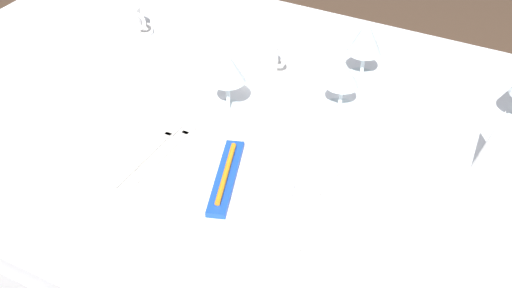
{
  "coord_description": "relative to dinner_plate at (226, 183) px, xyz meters",
  "views": [
    {
      "loc": [
        0.51,
        -1.0,
        1.56
      ],
      "look_at": [
        0.04,
        -0.1,
        0.76
      ],
      "focal_mm": 45.24,
      "sensor_mm": 36.0,
      "label": 1
    }
  ],
  "objects": [
    {
      "name": "dinner_plate",
      "position": [
        0.0,
        0.0,
        0.0
      ],
      "size": [
        0.26,
        0.26,
        0.02
      ],
      "primitive_type": "cylinder",
      "color": "white",
      "rests_on": "dining_table"
    },
    {
      "name": "dinner_knife",
      "position": [
        0.16,
        0.02,
        -0.01
      ],
      "size": [
        0.02,
        0.22,
        0.0
      ],
      "color": "beige",
      "rests_on": "dining_table"
    },
    {
      "name": "fork_outer",
      "position": [
        -0.16,
        0.03,
        -0.01
      ],
      "size": [
        0.02,
        0.23,
        0.0
      ],
      "color": "beige",
      "rests_on": "dining_table"
    },
    {
      "name": "wine_glass_right",
      "position": [
        0.09,
        0.49,
        0.09
      ],
      "size": [
        0.08,
        0.08,
        0.15
      ],
      "color": "silver",
      "rests_on": "dining_table"
    },
    {
      "name": "saucer_left",
      "position": [
        -0.13,
        0.4,
        -0.0
      ],
      "size": [
        0.13,
        0.13,
        0.01
      ],
      "primitive_type": "cylinder",
      "color": "white",
      "rests_on": "dining_table"
    },
    {
      "name": "wine_glass_centre",
      "position": [
        -0.12,
        0.22,
        0.09
      ],
      "size": [
        0.08,
        0.08,
        0.15
      ],
      "color": "silver",
      "rests_on": "dining_table"
    },
    {
      "name": "dining_table",
      "position": [
        -0.04,
        0.22,
        -0.09
      ],
      "size": [
        1.8,
        1.11,
        0.74
      ],
      "color": "white",
      "rests_on": "ground"
    },
    {
      "name": "wine_glass_left",
      "position": [
        0.09,
        0.34,
        0.08
      ],
      "size": [
        0.07,
        0.07,
        0.12
      ],
      "color": "silver",
      "rests_on": "dining_table"
    },
    {
      "name": "coffee_cup_left",
      "position": [
        -0.13,
        0.4,
        0.03
      ],
      "size": [
        0.1,
        0.08,
        0.07
      ],
      "color": "white",
      "rests_on": "saucer_left"
    },
    {
      "name": "fork_inner",
      "position": [
        -0.19,
        0.02,
        -0.01
      ],
      "size": [
        0.02,
        0.22,
        0.0
      ],
      "color": "beige",
      "rests_on": "dining_table"
    },
    {
      "name": "napkin_folded",
      "position": [
        0.43,
        0.28,
        0.06
      ],
      "size": [
        0.07,
        0.07,
        0.15
      ],
      "primitive_type": "cone",
      "color": "white",
      "rests_on": "dining_table"
    },
    {
      "name": "saucer_right",
      "position": [
        -0.53,
        0.4,
        -0.0
      ],
      "size": [
        0.13,
        0.13,
        0.01
      ],
      "primitive_type": "cylinder",
      "color": "white",
      "rests_on": "dining_table"
    },
    {
      "name": "coffee_cup_right",
      "position": [
        -0.53,
        0.4,
        0.04
      ],
      "size": [
        0.1,
        0.08,
        0.07
      ],
      "color": "white",
      "rests_on": "saucer_right"
    },
    {
      "name": "toothbrush_package",
      "position": [
        0.0,
        0.0,
        0.02
      ],
      "size": [
        0.1,
        0.21,
        0.02
      ],
      "color": "blue",
      "rests_on": "dinner_plate"
    },
    {
      "name": "spoon_soup",
      "position": [
        0.19,
        0.05,
        -0.01
      ],
      "size": [
        0.03,
        0.23,
        0.01
      ],
      "color": "beige",
      "rests_on": "dining_table"
    }
  ]
}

